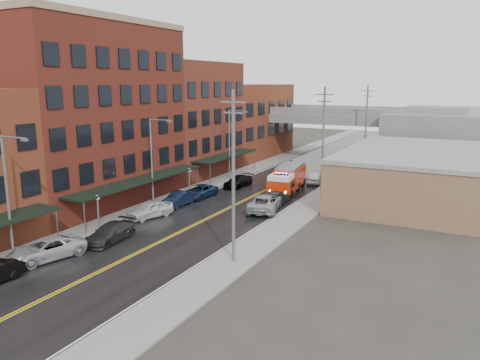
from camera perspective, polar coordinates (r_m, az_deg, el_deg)
The scene contains 32 objects.
road at distance 49.40m, azimuth 0.06°, elevation -2.74°, with size 11.00×160.00×0.02m, color black.
sidewalk_left at distance 53.03m, azimuth -6.97°, elevation -1.73°, with size 3.00×160.00×0.15m, color slate.
sidewalk_right at distance 46.60m, azimuth 8.08°, elevation -3.69°, with size 3.00×160.00×0.15m, color slate.
curb_left at distance 52.13m, azimuth -5.47°, elevation -1.94°, with size 0.30×160.00×0.15m, color gray.
curb_right at distance 47.14m, azimuth 6.18°, elevation -3.45°, with size 0.30×160.00×0.15m, color gray.
brick_building_b at distance 50.10m, azimuth -17.54°, elevation 7.35°, with size 9.00×20.00×18.00m, color #5B1E18.
brick_building_c at distance 63.80m, azimuth -6.29°, elevation 7.35°, with size 9.00×15.00×15.00m, color maroon.
brick_building_far at distance 79.04m, azimuth 0.82°, elevation 7.21°, with size 9.00×20.00×12.00m, color brown.
tan_building at distance 53.73m, azimuth 20.55°, elevation 0.41°, with size 14.00×22.00×5.00m, color #876449.
right_far_block at distance 82.98m, azimuth 24.61°, elevation 4.97°, with size 18.00×30.00×8.00m, color slate.
awning_1 at distance 47.05m, azimuth -12.05°, elevation -0.03°, with size 2.60×18.00×3.09m.
awning_2 at distance 61.32m, azimuth -1.66°, elevation 2.99°, with size 2.60×13.00×3.09m.
globe_lamp_1 at distance 41.43m, azimuth -16.96°, elevation -2.87°, with size 0.44×0.44×3.12m.
globe_lamp_2 at distance 52.05m, azimuth -6.21°, elevation 0.55°, with size 0.44×0.44×3.12m.
street_lamp_0 at distance 35.82m, azimuth -26.32°, elevation -1.16°, with size 2.64×0.22×9.00m.
street_lamp_1 at distance 46.84m, azimuth -10.50°, elevation 2.72°, with size 2.64×0.22×9.00m.
street_lamp_2 at distance 60.13m, azimuth -1.11°, elevation 4.93°, with size 2.64×0.22×9.00m.
utility_pole_0 at distance 31.77m, azimuth -0.82°, elevation 0.63°, with size 1.80×0.24×12.00m.
utility_pole_1 at distance 50.07m, azimuth 10.09°, elevation 4.62°, with size 1.80×0.24×12.00m.
utility_pole_2 at distance 69.32m, azimuth 15.10°, elevation 6.39°, with size 1.80×0.24×12.00m.
overpass at distance 77.89m, azimuth 11.01°, elevation 6.91°, with size 40.00×10.00×7.50m.
fire_truck at distance 53.87m, azimuth 5.77°, elevation 0.17°, with size 4.03×8.34×2.95m.
parked_car_left_2 at distance 36.57m, azimuth -22.57°, elevation -7.79°, with size 2.53×5.49×1.52m, color #ACAEB4.
parked_car_left_3 at distance 38.84m, azimuth -15.55°, elevation -6.22°, with size 2.02×4.97×1.44m, color #242426.
parked_car_left_4 at distance 44.68m, azimuth -10.90°, elevation -3.54°, with size 1.83×4.55×1.55m, color silver.
parked_car_left_5 at distance 48.25m, azimuth -7.53°, elevation -2.33°, with size 1.53×4.40×1.45m, color black.
parked_car_left_6 at distance 51.51m, azimuth -4.97°, elevation -1.40°, with size 2.28×4.94×1.37m, color #112343.
parked_car_left_7 at distance 56.45m, azimuth -0.21°, elevation -0.17°, with size 1.92×4.73×1.37m, color black.
parked_car_right_0 at distance 46.10m, azimuth 3.03°, elevation -2.77°, with size 2.78×6.04×1.68m, color gray.
parked_car_right_1 at distance 48.49m, azimuth 4.31°, elevation -2.18°, with size 2.03×5.00×1.45m, color #252628.
parked_car_right_2 at distance 59.29m, azimuth 9.34°, elevation 0.35°, with size 1.83×4.55×1.55m, color silver.
parked_car_right_3 at distance 67.85m, azimuth 12.26°, elevation 1.70°, with size 1.67×4.78×1.57m, color black.
Camera 1 is at (21.93, -12.45, 12.55)m, focal length 35.00 mm.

